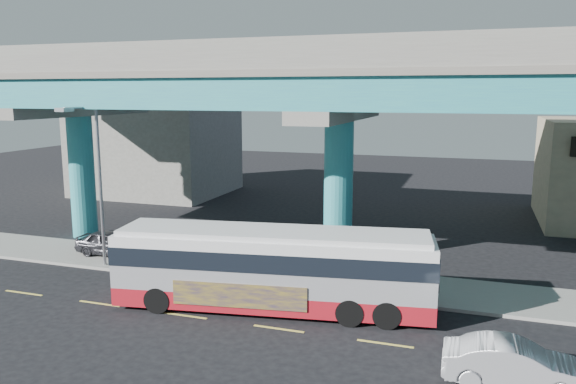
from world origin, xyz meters
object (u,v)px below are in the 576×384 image
(transit_bus, at_px, (273,266))
(parked_car, at_px, (112,243))
(stop_sign, at_px, (419,261))
(street_lamp, at_px, (91,163))
(sedan, at_px, (515,364))

(transit_bus, relative_size, parked_car, 3.35)
(transit_bus, relative_size, stop_sign, 5.62)
(transit_bus, distance_m, stop_sign, 6.15)
(street_lamp, bearing_deg, stop_sign, 2.77)
(stop_sign, bearing_deg, transit_bus, -135.36)
(parked_car, distance_m, street_lamp, 5.11)
(transit_bus, distance_m, parked_car, 11.48)
(transit_bus, height_order, parked_car, transit_bus)
(parked_car, distance_m, stop_sign, 16.35)
(sedan, relative_size, street_lamp, 0.53)
(street_lamp, xyz_separation_m, stop_sign, (15.57, 0.75, -3.59))
(transit_bus, bearing_deg, street_lamp, 160.58)
(sedan, bearing_deg, street_lamp, 72.32)
(transit_bus, bearing_deg, parked_car, 150.64)
(parked_car, xyz_separation_m, street_lamp, (0.69, -2.14, 4.59))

